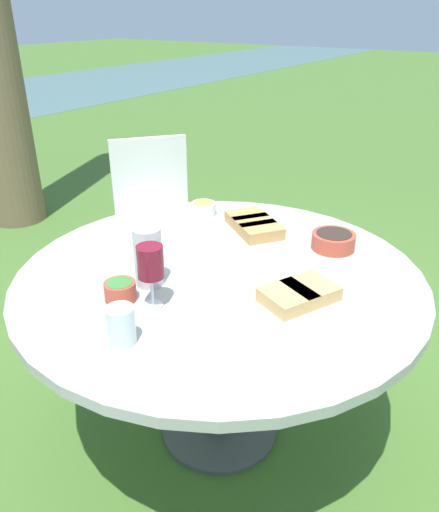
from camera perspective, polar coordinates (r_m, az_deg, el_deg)
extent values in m
plane|color=#446B2B|center=(2.16, 0.00, -19.06)|extent=(40.00, 40.00, 0.00)
cylinder|color=#4C4C51|center=(2.15, 0.00, -18.89)|extent=(0.47, 0.47, 0.02)
cylinder|color=#4C4C51|center=(1.92, 0.00, -11.62)|extent=(0.11, 0.11, 0.68)
cylinder|color=#9EA399|center=(1.72, 0.00, -2.30)|extent=(1.39, 1.39, 0.03)
cube|color=silver|center=(2.86, -7.00, 3.86)|extent=(0.61, 0.60, 0.04)
cube|color=silver|center=(2.96, -7.99, 9.32)|extent=(0.36, 0.30, 0.42)
cylinder|color=silver|center=(2.77, -9.96, -2.53)|extent=(0.03, 0.03, 0.43)
cylinder|color=silver|center=(2.83, -2.15, -1.41)|extent=(0.03, 0.03, 0.43)
cylinder|color=silver|center=(3.10, -10.97, 0.67)|extent=(0.03, 0.03, 0.43)
cylinder|color=silver|center=(3.15, -3.95, 1.61)|extent=(0.03, 0.03, 0.43)
cylinder|color=silver|center=(1.61, -8.15, -0.07)|extent=(0.09, 0.09, 0.20)
cone|color=silver|center=(1.61, -7.38, 3.12)|extent=(0.02, 0.02, 0.02)
cylinder|color=silver|center=(1.54, -7.57, -5.59)|extent=(0.06, 0.06, 0.01)
cylinder|color=silver|center=(1.51, -7.69, -3.95)|extent=(0.01, 0.01, 0.10)
cylinder|color=maroon|center=(1.46, -7.92, -0.65)|extent=(0.08, 0.08, 0.10)
cube|color=white|center=(1.56, 10.24, -4.89)|extent=(0.44, 0.36, 0.02)
cube|color=tan|center=(1.50, 7.80, -4.80)|extent=(0.18, 0.18, 0.04)
cube|color=tan|center=(1.55, 10.33, -3.88)|extent=(0.18, 0.18, 0.04)
cube|color=white|center=(1.99, 3.93, 2.69)|extent=(0.38, 0.40, 0.02)
cube|color=#B2844C|center=(1.92, 4.86, 2.75)|extent=(0.19, 0.18, 0.05)
cube|color=#B2844C|center=(1.98, 3.96, 3.56)|extent=(0.19, 0.18, 0.05)
cube|color=#B2844C|center=(2.04, 3.11, 4.33)|extent=(0.19, 0.18, 0.05)
cylinder|color=white|center=(2.18, -1.86, 5.42)|extent=(0.11, 0.11, 0.05)
cylinder|color=#E0C147|center=(2.18, -1.86, 5.82)|extent=(0.09, 0.09, 0.02)
cylinder|color=#B74733|center=(1.57, -11.27, -3.97)|extent=(0.10, 0.10, 0.06)
cylinder|color=#387533|center=(1.56, -11.33, -3.40)|extent=(0.08, 0.08, 0.03)
cylinder|color=#B74733|center=(1.91, 12.88, 1.68)|extent=(0.16, 0.16, 0.06)
cylinder|color=#2D231E|center=(1.91, 12.93, 2.18)|extent=(0.13, 0.13, 0.03)
cylinder|color=silver|center=(1.37, -11.18, -7.77)|extent=(0.08, 0.08, 0.11)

